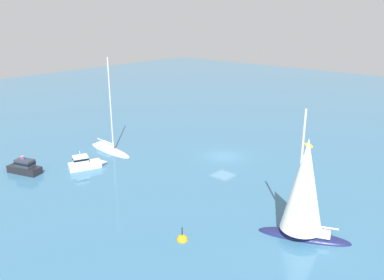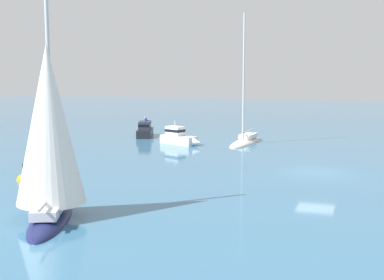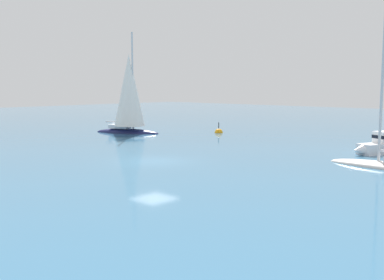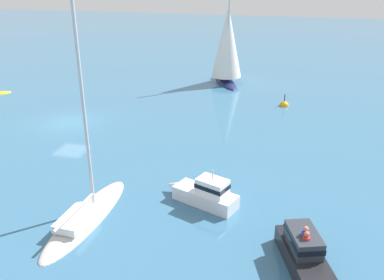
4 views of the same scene
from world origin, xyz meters
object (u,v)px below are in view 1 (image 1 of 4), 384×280
sailboat (305,192)px  channel_buoy (182,240)px  ketch (110,149)px  launch_1 (85,163)px  launch (23,167)px  skiff (308,145)px

sailboat → channel_buoy: size_ratio=7.08×
ketch → channel_buoy: bearing=-20.5°
sailboat → channel_buoy: (-6.48, 6.71, -3.86)m
launch_1 → channel_buoy: (-3.70, -18.15, -0.63)m
sailboat → channel_buoy: 10.09m
launch → channel_buoy: size_ratio=3.16×
ketch → channel_buoy: size_ratio=8.03×
ketch → channel_buoy: (-9.27, -21.02, -0.22)m
launch → launch_1: launch_1 is taller
launch_1 → channel_buoy: size_ratio=2.93×
ketch → channel_buoy: ketch is taller
sailboat → ketch: bearing=-28.9°
skiff → channel_buoy: 27.98m
ketch → launch: 10.86m
ketch → sailboat: size_ratio=1.14×
ketch → launch: bearing=-93.2°
launch_1 → ketch: bearing=48.9°
launch → channel_buoy: 22.29m
sailboat → channel_buoy: sailboat is taller
launch → ketch: bearing=-115.0°
launch → channel_buoy: launch is taller
ketch → skiff: (18.59, -18.39, -0.23)m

